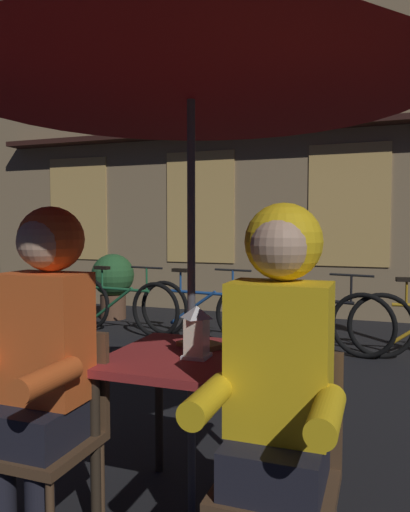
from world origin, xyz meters
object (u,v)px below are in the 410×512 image
object	(u,v)px
patio_umbrella	(191,55)
lantern	(197,331)
bicycle_nearest	(121,305)
bicycle_second	(202,310)
person_right_hooded	(278,367)
person_left_hooded	(41,344)
chair_right	(280,463)
potted_plant	(113,280)
cafe_table	(192,377)
bicycle_third	(313,319)
chair_left	(52,425)
book	(201,345)

from	to	relation	value
patio_umbrella	lantern	world-z (taller)	patio_umbrella
bicycle_nearest	bicycle_second	distance (m)	1.05
person_right_hooded	person_left_hooded	bearing A→B (deg)	180.00
patio_umbrella	lantern	xyz separation A→B (m)	(0.04, -0.04, -1.20)
chair_right	person_right_hooded	world-z (taller)	person_right_hooded
patio_umbrella	potted_plant	distance (m)	5.13
cafe_table	patio_umbrella	bearing A→B (deg)	0.00
person_left_hooded	potted_plant	xyz separation A→B (m)	(-2.31, 4.46, -0.30)
person_left_hooded	potted_plant	world-z (taller)	person_left_hooded
bicycle_second	bicycle_third	world-z (taller)	same
person_right_hooded	cafe_table	bearing A→B (deg)	138.43
person_left_hooded	bicycle_nearest	world-z (taller)	person_left_hooded
bicycle_third	chair_right	bearing A→B (deg)	-84.25
chair_left	bicycle_third	distance (m)	3.57
cafe_table	potted_plant	size ratio (longest dim) A/B	0.80
chair_right	person_left_hooded	distance (m)	1.03
lantern	person_left_hooded	size ratio (longest dim) A/B	0.17
patio_umbrella	bicycle_nearest	distance (m)	4.26
bicycle_third	potted_plant	bearing A→B (deg)	163.00
patio_umbrella	lantern	bearing A→B (deg)	-45.91
patio_umbrella	chair_left	distance (m)	1.68
patio_umbrella	bicycle_second	distance (m)	3.85
lantern	potted_plant	world-z (taller)	lantern
cafe_table	bicycle_nearest	world-z (taller)	bicycle_nearest
lantern	bicycle_second	xyz separation A→B (m)	(-1.20, 3.30, -0.51)
patio_umbrella	book	distance (m)	1.31
lantern	book	size ratio (longest dim) A/B	1.16
chair_right	bicycle_nearest	size ratio (longest dim) A/B	0.52
person_left_hooded	potted_plant	bearing A→B (deg)	117.34
cafe_table	chair_left	world-z (taller)	chair_left
cafe_table	lantern	xyz separation A→B (m)	(0.04, -0.04, 0.22)
cafe_table	chair_right	world-z (taller)	chair_right
patio_umbrella	bicycle_second	size ratio (longest dim) A/B	1.38
cafe_table	person_left_hooded	size ratio (longest dim) A/B	0.53
patio_umbrella	chair_left	xyz separation A→B (m)	(-0.48, -0.37, -1.57)
patio_umbrella	potted_plant	bearing A→B (deg)	124.63
cafe_table	bicycle_third	xyz separation A→B (m)	(0.13, 3.15, -0.29)
cafe_table	patio_umbrella	xyz separation A→B (m)	(0.00, 0.00, 1.42)
bicycle_third	potted_plant	distance (m)	3.05
lantern	chair_right	world-z (taller)	lantern
patio_umbrella	person_left_hooded	size ratio (longest dim) A/B	1.65
cafe_table	bicycle_nearest	size ratio (longest dim) A/B	0.44
cafe_table	potted_plant	bearing A→B (deg)	124.63
chair_right	bicycle_second	size ratio (longest dim) A/B	0.52
potted_plant	lantern	bearing A→B (deg)	-55.26
book	person_right_hooded	bearing A→B (deg)	-22.45
chair_right	potted_plant	size ratio (longest dim) A/B	0.95
chair_right	bicycle_third	bearing A→B (deg)	95.75
chair_right	bicycle_second	xyz separation A→B (m)	(-1.64, 3.62, -0.14)
bicycle_third	potted_plant	world-z (taller)	potted_plant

